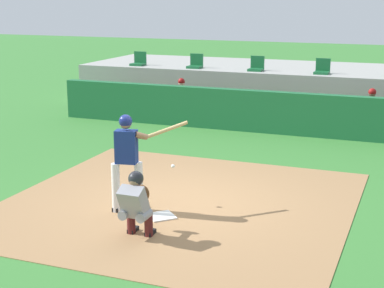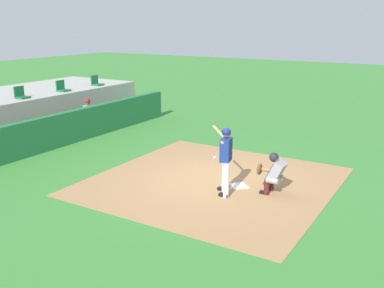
{
  "view_description": "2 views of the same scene",
  "coord_description": "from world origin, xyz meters",
  "px_view_note": "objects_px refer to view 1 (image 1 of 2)",
  "views": [
    {
      "loc": [
        4.16,
        -9.98,
        3.86
      ],
      "look_at": [
        0.0,
        0.7,
        1.0
      ],
      "focal_mm": 56.24,
      "sensor_mm": 36.0,
      "label": 1
    },
    {
      "loc": [
        -10.31,
        -5.53,
        4.36
      ],
      "look_at": [
        0.0,
        0.7,
        1.0
      ],
      "focal_mm": 40.99,
      "sensor_mm": 36.0,
      "label": 2
    }
  ],
  "objects_px": {
    "catcher_crouched": "(136,202)",
    "dugout_player_1": "(371,111)",
    "home_plate": "(161,216)",
    "batter_at_plate": "(128,156)",
    "dugout_player_0": "(180,98)",
    "stadium_seat_1": "(195,64)",
    "stadium_seat_2": "(256,67)",
    "stadium_seat_0": "(139,61)",
    "stadium_seat_3": "(322,69)"
  },
  "relations": [
    {
      "from": "catcher_crouched",
      "to": "dugout_player_1",
      "type": "bearing_deg",
      "value": 72.79
    },
    {
      "from": "home_plate",
      "to": "batter_at_plate",
      "type": "bearing_deg",
      "value": 172.9
    },
    {
      "from": "dugout_player_0",
      "to": "stadium_seat_1",
      "type": "xyz_separation_m",
      "value": [
        -0.26,
        2.03,
        0.86
      ]
    },
    {
      "from": "dugout_player_0",
      "to": "dugout_player_1",
      "type": "height_order",
      "value": "same"
    },
    {
      "from": "dugout_player_0",
      "to": "stadium_seat_2",
      "type": "distance_m",
      "value": 2.92
    },
    {
      "from": "stadium_seat_1",
      "to": "stadium_seat_2",
      "type": "bearing_deg",
      "value": 0.0
    },
    {
      "from": "stadium_seat_1",
      "to": "stadium_seat_2",
      "type": "xyz_separation_m",
      "value": [
        2.17,
        0.0,
        0.0
      ]
    },
    {
      "from": "stadium_seat_0",
      "to": "stadium_seat_1",
      "type": "relative_size",
      "value": 1.0
    },
    {
      "from": "stadium_seat_2",
      "to": "batter_at_plate",
      "type": "bearing_deg",
      "value": -87.69
    },
    {
      "from": "stadium_seat_3",
      "to": "stadium_seat_2",
      "type": "bearing_deg",
      "value": 180.0
    },
    {
      "from": "dugout_player_1",
      "to": "stadium_seat_1",
      "type": "distance_m",
      "value": 6.45
    },
    {
      "from": "dugout_player_0",
      "to": "dugout_player_1",
      "type": "relative_size",
      "value": 1.0
    },
    {
      "from": "home_plate",
      "to": "stadium_seat_2",
      "type": "height_order",
      "value": "stadium_seat_2"
    },
    {
      "from": "stadium_seat_0",
      "to": "home_plate",
      "type": "bearing_deg",
      "value": -61.98
    },
    {
      "from": "stadium_seat_1",
      "to": "stadium_seat_2",
      "type": "height_order",
      "value": "same"
    },
    {
      "from": "batter_at_plate",
      "to": "dugout_player_0",
      "type": "bearing_deg",
      "value": 106.03
    },
    {
      "from": "catcher_crouched",
      "to": "dugout_player_1",
      "type": "distance_m",
      "value": 9.53
    },
    {
      "from": "dugout_player_0",
      "to": "stadium_seat_3",
      "type": "bearing_deg",
      "value": 26.52
    },
    {
      "from": "stadium_seat_1",
      "to": "stadium_seat_2",
      "type": "distance_m",
      "value": 2.17
    },
    {
      "from": "batter_at_plate",
      "to": "stadium_seat_1",
      "type": "relative_size",
      "value": 3.76
    },
    {
      "from": "stadium_seat_0",
      "to": "catcher_crouched",
      "type": "bearing_deg",
      "value": -64.09
    },
    {
      "from": "home_plate",
      "to": "stadium_seat_2",
      "type": "xyz_separation_m",
      "value": [
        -1.08,
        10.18,
        1.51
      ]
    },
    {
      "from": "home_plate",
      "to": "stadium_seat_1",
      "type": "height_order",
      "value": "stadium_seat_1"
    },
    {
      "from": "catcher_crouched",
      "to": "stadium_seat_3",
      "type": "bearing_deg",
      "value": 84.42
    },
    {
      "from": "catcher_crouched",
      "to": "dugout_player_0",
      "type": "distance_m",
      "value": 9.58
    },
    {
      "from": "home_plate",
      "to": "batter_at_plate",
      "type": "distance_m",
      "value": 1.22
    },
    {
      "from": "catcher_crouched",
      "to": "stadium_seat_0",
      "type": "bearing_deg",
      "value": 115.91
    },
    {
      "from": "batter_at_plate",
      "to": "stadium_seat_3",
      "type": "bearing_deg",
      "value": 80.11
    },
    {
      "from": "home_plate",
      "to": "dugout_player_0",
      "type": "height_order",
      "value": "dugout_player_0"
    },
    {
      "from": "dugout_player_1",
      "to": "stadium_seat_2",
      "type": "relative_size",
      "value": 2.71
    },
    {
      "from": "batter_at_plate",
      "to": "catcher_crouched",
      "type": "bearing_deg",
      "value": -57.28
    },
    {
      "from": "stadium_seat_1",
      "to": "stadium_seat_3",
      "type": "distance_m",
      "value": 4.33
    },
    {
      "from": "home_plate",
      "to": "stadium_seat_0",
      "type": "relative_size",
      "value": 0.92
    },
    {
      "from": "stadium_seat_3",
      "to": "dugout_player_0",
      "type": "bearing_deg",
      "value": -153.48
    },
    {
      "from": "catcher_crouched",
      "to": "stadium_seat_3",
      "type": "height_order",
      "value": "stadium_seat_3"
    },
    {
      "from": "home_plate",
      "to": "dugout_player_1",
      "type": "xyz_separation_m",
      "value": [
        2.81,
        8.14,
        0.65
      ]
    },
    {
      "from": "home_plate",
      "to": "dugout_player_1",
      "type": "relative_size",
      "value": 0.34
    },
    {
      "from": "catcher_crouched",
      "to": "home_plate",
      "type": "bearing_deg",
      "value": 89.66
    },
    {
      "from": "stadium_seat_1",
      "to": "stadium_seat_3",
      "type": "relative_size",
      "value": 1.0
    },
    {
      "from": "home_plate",
      "to": "stadium_seat_3",
      "type": "distance_m",
      "value": 10.35
    },
    {
      "from": "dugout_player_1",
      "to": "stadium_seat_3",
      "type": "xyz_separation_m",
      "value": [
        -1.73,
        2.03,
        0.86
      ]
    },
    {
      "from": "stadium_seat_1",
      "to": "stadium_seat_3",
      "type": "bearing_deg",
      "value": 0.0
    },
    {
      "from": "home_plate",
      "to": "catcher_crouched",
      "type": "xyz_separation_m",
      "value": [
        -0.01,
        -0.96,
        0.58
      ]
    },
    {
      "from": "catcher_crouched",
      "to": "stadium_seat_2",
      "type": "xyz_separation_m",
      "value": [
        -1.08,
        11.14,
        0.93
      ]
    },
    {
      "from": "stadium_seat_2",
      "to": "stadium_seat_0",
      "type": "bearing_deg",
      "value": 180.0
    },
    {
      "from": "batter_at_plate",
      "to": "stadium_seat_0",
      "type": "bearing_deg",
      "value": 115.15
    },
    {
      "from": "stadium_seat_3",
      "to": "dugout_player_1",
      "type": "bearing_deg",
      "value": -49.61
    },
    {
      "from": "stadium_seat_1",
      "to": "catcher_crouched",
      "type": "bearing_deg",
      "value": -73.76
    },
    {
      "from": "batter_at_plate",
      "to": "stadium_seat_2",
      "type": "xyz_separation_m",
      "value": [
        -0.41,
        10.09,
        0.5
      ]
    },
    {
      "from": "home_plate",
      "to": "stadium_seat_1",
      "type": "distance_m",
      "value": 10.79
    }
  ]
}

